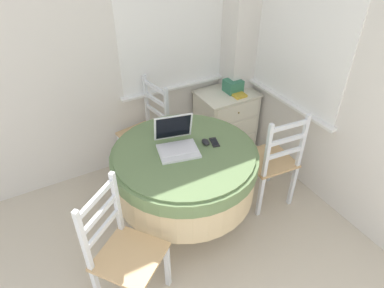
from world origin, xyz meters
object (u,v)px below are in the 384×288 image
object	(u,v)px
cell_phone	(214,142)
corner_cabinet	(225,120)
computer_mouse	(206,142)
storage_box	(233,86)
dining_chair_near_back_window	(147,132)
dining_chair_near_right_window	(272,161)
laptop	(177,143)
round_dining_table	(185,169)
dining_chair_camera_near	(124,253)
book_on_cabinet	(237,94)

from	to	relation	value
cell_phone	corner_cabinet	bearing A→B (deg)	50.39
computer_mouse	storage_box	size ratio (longest dim) A/B	0.49
dining_chair_near_back_window	dining_chair_near_right_window	xyz separation A→B (m)	(0.79, -0.96, 0.00)
laptop	dining_chair_near_right_window	world-z (taller)	laptop
round_dining_table	dining_chair_near_back_window	distance (m)	0.82
dining_chair_camera_near	round_dining_table	bearing A→B (deg)	32.02
dining_chair_near_right_window	book_on_cabinet	distance (m)	0.91
dining_chair_near_back_window	storage_box	bearing A→B (deg)	-0.75
dining_chair_camera_near	book_on_cabinet	distance (m)	2.05
dining_chair_near_right_window	storage_box	world-z (taller)	dining_chair_near_right_window
computer_mouse	storage_box	distance (m)	1.15
computer_mouse	book_on_cabinet	xyz separation A→B (m)	(0.82, 0.71, -0.11)
laptop	dining_chair_near_right_window	xyz separation A→B (m)	(0.83, -0.21, -0.36)
cell_phone	dining_chair_camera_near	distance (m)	1.07
laptop	corner_cabinet	distance (m)	1.32
dining_chair_near_back_window	book_on_cabinet	size ratio (longest dim) A/B	5.25
round_dining_table	storage_box	distance (m)	1.29
dining_chair_camera_near	book_on_cabinet	xyz separation A→B (m)	(1.69, 1.14, 0.22)
cell_phone	corner_cabinet	world-z (taller)	cell_phone
cell_phone	dining_chair_camera_near	size ratio (longest dim) A/B	0.14
dining_chair_near_right_window	book_on_cabinet	bearing A→B (deg)	76.25
round_dining_table	storage_box	world-z (taller)	storage_box
laptop	book_on_cabinet	bearing A→B (deg)	31.95
dining_chair_near_right_window	dining_chair_near_back_window	bearing A→B (deg)	129.30
round_dining_table	dining_chair_camera_near	world-z (taller)	dining_chair_camera_near
dining_chair_near_back_window	computer_mouse	bearing A→B (deg)	-77.51
laptop	dining_chair_camera_near	bearing A→B (deg)	-143.03
computer_mouse	book_on_cabinet	size ratio (longest dim) A/B	0.45
corner_cabinet	book_on_cabinet	size ratio (longest dim) A/B	3.63
book_on_cabinet	dining_chair_camera_near	bearing A→B (deg)	-146.05
round_dining_table	cell_phone	size ratio (longest dim) A/B	8.72
laptop	cell_phone	distance (m)	0.31
laptop	dining_chair_camera_near	distance (m)	0.89
dining_chair_camera_near	corner_cabinet	xyz separation A→B (m)	(1.62, 1.23, -0.13)
cell_phone	book_on_cabinet	size ratio (longest dim) A/B	0.71
dining_chair_camera_near	corner_cabinet	distance (m)	2.04
laptop	cell_phone	world-z (taller)	laptop
dining_chair_near_back_window	book_on_cabinet	world-z (taller)	dining_chair_near_back_window
dining_chair_near_back_window	corner_cabinet	distance (m)	0.94
dining_chair_camera_near	corner_cabinet	bearing A→B (deg)	37.08
corner_cabinet	dining_chair_camera_near	bearing A→B (deg)	-142.92
round_dining_table	book_on_cabinet	distance (m)	1.23
laptop	dining_chair_camera_near	size ratio (longest dim) A/B	0.37
laptop	computer_mouse	world-z (taller)	laptop
corner_cabinet	dining_chair_near_back_window	bearing A→B (deg)	179.14
dining_chair_near_right_window	corner_cabinet	world-z (taller)	dining_chair_near_right_window
round_dining_table	corner_cabinet	world-z (taller)	round_dining_table
computer_mouse	dining_chair_near_back_window	world-z (taller)	dining_chair_near_back_window
dining_chair_near_back_window	storage_box	xyz separation A→B (m)	(1.00, -0.01, 0.28)
dining_chair_near_right_window	corner_cabinet	size ratio (longest dim) A/B	1.44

